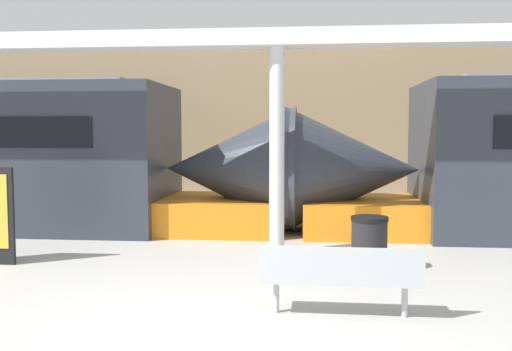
# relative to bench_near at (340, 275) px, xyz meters

# --- Properties ---
(ground_plane) EXTENTS (60.00, 60.00, 0.00)m
(ground_plane) POSITION_rel_bench_near_xyz_m (-1.52, -0.90, -0.49)
(ground_plane) COLOR #B2AFA8
(station_wall) EXTENTS (56.00, 0.20, 5.00)m
(station_wall) POSITION_rel_bench_near_xyz_m (-1.52, 10.37, 2.01)
(station_wall) COLOR #9E8460
(station_wall) RESTS_ON ground_plane
(bench_near) EXTENTS (1.84, 0.47, 0.82)m
(bench_near) POSITION_rel_bench_near_xyz_m (0.00, 0.00, 0.00)
(bench_near) COLOR #ADB2B7
(bench_near) RESTS_ON ground_plane
(trash_bin) EXTENTS (0.56, 0.56, 0.83)m
(trash_bin) POSITION_rel_bench_near_xyz_m (0.55, 2.21, -0.07)
(trash_bin) COLOR black
(trash_bin) RESTS_ON ground_plane
(support_column_near) EXTENTS (0.26, 0.26, 3.53)m
(support_column_near) POSITION_rel_bench_near_xyz_m (-0.92, 3.32, 1.28)
(support_column_near) COLOR silver
(support_column_near) RESTS_ON ground_plane
(canopy_beam) EXTENTS (28.00, 0.60, 0.28)m
(canopy_beam) POSITION_rel_bench_near_xyz_m (-0.92, 3.32, 3.18)
(canopy_beam) COLOR silver
(canopy_beam) RESTS_ON support_column_near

